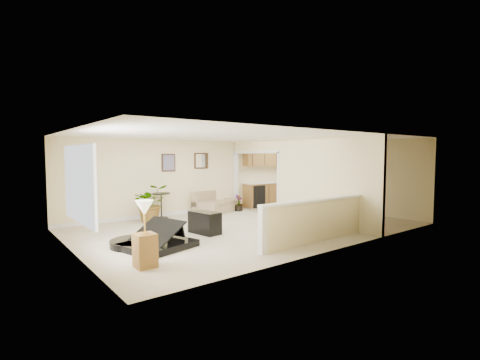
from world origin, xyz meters
TOP-DOWN VIEW (x-y plane):
  - floor at (0.00, 0.00)m, footprint 9.00×9.00m
  - back_wall at (0.00, 3.00)m, footprint 9.00×0.04m
  - front_wall at (0.00, -3.00)m, footprint 9.00×0.04m
  - left_wall at (-4.50, 0.00)m, footprint 0.04×6.00m
  - right_wall at (4.50, 0.00)m, footprint 0.04×6.00m
  - ceiling at (0.00, 0.00)m, footprint 9.00×6.00m
  - kitchen_vinyl at (3.15, 0.00)m, footprint 2.70×6.00m
  - interior_partition at (1.80, 0.25)m, footprint 0.18×5.99m
  - pony_half_wall at (0.08, -2.30)m, footprint 3.42×0.22m
  - left_window at (-4.49, -0.50)m, footprint 0.05×2.15m
  - wall_art_left at (-0.95, 2.97)m, footprint 0.48×0.04m
  - wall_mirror at (0.30, 2.97)m, footprint 0.55×0.04m
  - kitchen_cabinets at (3.19, 2.73)m, footprint 2.36×0.65m
  - piano at (-3.01, -0.46)m, footprint 1.84×1.84m
  - piano_bench at (-1.43, -0.01)m, footprint 0.55×0.90m
  - loveseat at (0.74, 2.70)m, footprint 2.01×1.52m
  - accent_table at (-1.38, 2.65)m, footprint 0.56×0.56m
  - palm_plant at (-1.86, 2.34)m, footprint 1.17×1.06m
  - small_plant at (1.45, 2.33)m, footprint 0.38×0.38m
  - lamp_stand at (-3.69, -1.65)m, footprint 0.35×0.35m

SIDE VIEW (x-z plane):
  - floor at x=0.00m, z-range 0.00..0.00m
  - kitchen_vinyl at x=3.15m, z-range 0.00..0.01m
  - small_plant at x=1.45m, z-range -0.04..0.53m
  - piano_bench at x=-1.43m, z-range 0.00..0.56m
  - loveseat at x=0.74m, z-range -0.12..0.85m
  - lamp_stand at x=-3.69m, z-range -0.09..1.10m
  - accent_table at x=-1.38m, z-range 0.11..0.92m
  - pony_half_wall at x=0.08m, z-range 0.02..1.02m
  - piano at x=-3.01m, z-range -0.11..1.19m
  - palm_plant at x=-1.86m, z-range -0.01..1.12m
  - kitchen_cabinets at x=3.19m, z-range -0.29..2.03m
  - interior_partition at x=1.80m, z-range -0.03..2.47m
  - back_wall at x=0.00m, z-range 0.00..2.50m
  - front_wall at x=0.00m, z-range 0.00..2.50m
  - left_wall at x=-4.50m, z-range 0.00..2.50m
  - right_wall at x=4.50m, z-range 0.00..2.50m
  - left_window at x=-4.49m, z-range 0.73..2.17m
  - wall_art_left at x=-0.95m, z-range 1.46..2.04m
  - wall_mirror at x=0.30m, z-range 1.52..2.08m
  - ceiling at x=0.00m, z-range 2.48..2.52m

